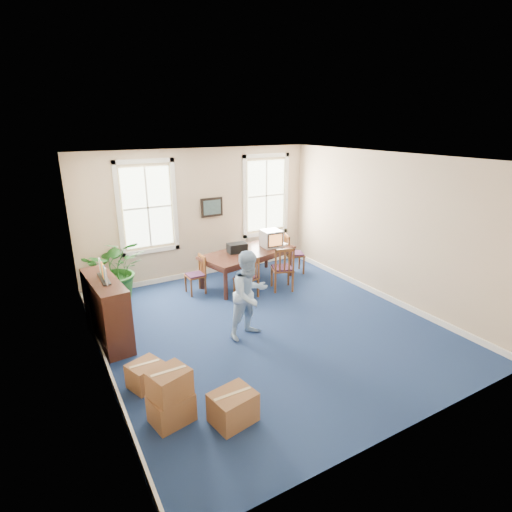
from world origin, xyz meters
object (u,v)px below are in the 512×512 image
crt_tv (271,238)px  cardboard_boxes (183,386)px  credenza (106,308)px  potted_plant (117,270)px  chair_near_left (246,277)px  conference_table (248,267)px  man (250,294)px

crt_tv → cardboard_boxes: (-3.70, -3.74, -0.61)m
credenza → potted_plant: size_ratio=1.11×
chair_near_left → cardboard_boxes: bearing=30.7°
crt_tv → potted_plant: bearing=177.0°
conference_table → potted_plant: bearing=156.9°
conference_table → cardboard_boxes: (-3.01, -3.69, 0.00)m
crt_tv → credenza: credenza is taller
credenza → cardboard_boxes: credenza is taller
credenza → cardboard_boxes: (0.52, -2.49, -0.23)m
conference_table → crt_tv: size_ratio=4.62×
crt_tv → potted_plant: (-3.70, 0.42, -0.29)m
crt_tv → cardboard_boxes: bearing=-131.2°
man → credenza: man is taller
credenza → potted_plant: 1.75m
chair_near_left → man: size_ratio=0.59×
conference_table → credenza: 3.73m
conference_table → crt_tv: (0.69, 0.05, 0.61)m
potted_plant → conference_table: bearing=-9.0°
credenza → chair_near_left: bearing=2.6°
conference_table → man: man is taller
chair_near_left → man: man is taller
credenza → potted_plant: bearing=67.9°
potted_plant → cardboard_boxes: bearing=-90.0°
crt_tv → chair_near_left: (-1.17, -0.85, -0.53)m
potted_plant → cardboard_boxes: 4.18m
cardboard_boxes → conference_table: bearing=50.8°
man → potted_plant: bearing=110.0°
chair_near_left → credenza: bearing=-10.7°
potted_plant → cardboard_boxes: size_ratio=1.02×
conference_table → credenza: credenza is taller
conference_table → chair_near_left: chair_near_left is taller
chair_near_left → potted_plant: size_ratio=0.67×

